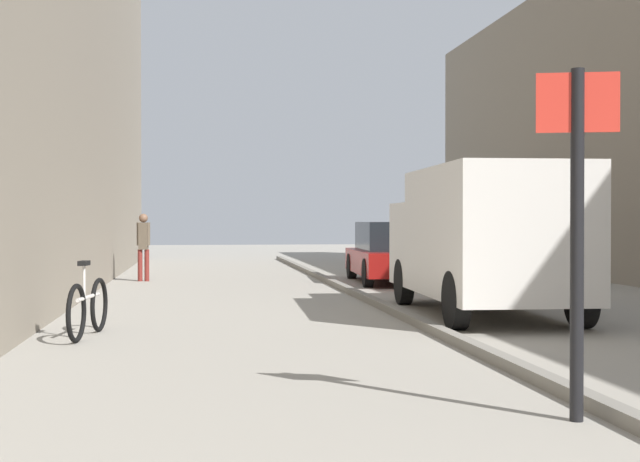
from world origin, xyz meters
TOP-DOWN VIEW (x-y plane):
  - ground_plane at (0.00, 12.00)m, footprint 80.00×80.00m
  - kerb_strip at (1.58, 12.00)m, footprint 0.16×40.00m
  - pedestrian_main_foreground at (-2.81, 20.33)m, footprint 0.33×0.21m
  - delivery_van at (2.93, 11.89)m, footprint 2.16×5.24m
  - parked_car at (3.14, 19.08)m, footprint 2.02×4.29m
  - street_sign_post at (1.29, 4.89)m, footprint 0.59×0.19m
  - bicycle_leaning at (-2.87, 10.12)m, footprint 0.32×1.76m

SIDE VIEW (x-z plane):
  - ground_plane at x=0.00m, z-range 0.00..0.00m
  - kerb_strip at x=1.58m, z-range 0.00..0.12m
  - bicycle_leaning at x=-2.87m, z-range -0.11..0.87m
  - parked_car at x=3.14m, z-range -0.01..1.44m
  - pedestrian_main_foreground at x=-2.81m, z-range 0.13..1.78m
  - delivery_van at x=2.93m, z-range 0.09..2.37m
  - street_sign_post at x=1.29m, z-range 0.25..2.85m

